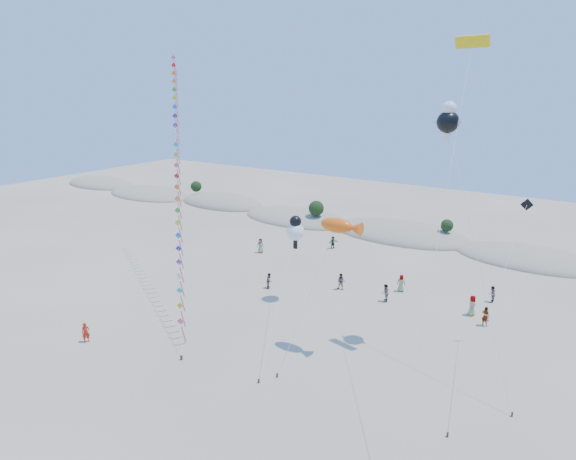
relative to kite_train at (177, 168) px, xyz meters
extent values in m
plane|color=gray|center=(11.99, -16.86, -11.87)|extent=(160.00, 160.00, 0.00)
ellipsoid|color=gray|center=(-52.01, 28.74, -11.87)|extent=(17.00, 9.35, 3.20)
ellipsoid|color=#1D3A15|center=(-52.01, 28.74, -10.99)|extent=(13.60, 6.12, 0.68)
ellipsoid|color=gray|center=(-36.01, 27.34, -11.87)|extent=(18.00, 9.90, 2.80)
ellipsoid|color=#1D3A15|center=(-36.01, 27.34, -11.10)|extent=(14.40, 6.48, 0.72)
ellipsoid|color=gray|center=(-20.01, 29.14, -11.87)|extent=(16.00, 8.80, 3.60)
ellipsoid|color=#1D3A15|center=(-20.01, 29.14, -10.88)|extent=(12.80, 5.76, 0.64)
ellipsoid|color=gray|center=(-4.01, 27.74, -11.87)|extent=(17.60, 9.68, 3.00)
ellipsoid|color=#1D3A15|center=(-4.01, 27.74, -11.04)|extent=(14.08, 6.34, 0.70)
ellipsoid|color=gray|center=(11.99, 28.44, -11.87)|extent=(19.00, 10.45, 3.40)
ellipsoid|color=#1D3A15|center=(11.99, 28.44, -10.93)|extent=(15.20, 6.84, 0.76)
ellipsoid|color=gray|center=(27.99, 27.04, -11.87)|extent=(16.40, 9.02, 2.80)
ellipsoid|color=#1D3A15|center=(27.99, 27.04, -11.10)|extent=(13.12, 5.90, 0.66)
sphere|color=black|center=(-26.01, 29.34, -9.51)|extent=(1.90, 1.90, 1.90)
sphere|color=black|center=(-0.01, 26.54, -9.39)|extent=(2.20, 2.20, 2.20)
sphere|color=black|center=(17.99, 28.54, -9.63)|extent=(1.60, 1.60, 1.60)
cube|color=#3F2D1E|center=(9.68, -10.06, -11.69)|extent=(0.12, 0.12, 0.35)
cylinder|color=silver|center=(0.68, -0.74, -0.74)|extent=(18.03, 18.68, 22.28)
cube|color=#F74E86|center=(8.10, -8.43, -9.91)|extent=(1.09, 0.43, 1.14)
cube|color=#F06588|center=(8.28, -8.38, -11.01)|extent=(0.19, 0.45, 1.55)
cube|color=gold|center=(7.42, -7.72, -9.07)|extent=(1.09, 0.43, 1.14)
cube|color=#F06588|center=(7.60, -7.67, -10.17)|extent=(0.19, 0.45, 1.55)
cube|color=#18B6AA|center=(6.73, -7.01, -8.22)|extent=(1.09, 0.43, 1.14)
cube|color=#F06588|center=(6.91, -6.96, -9.32)|extent=(0.19, 0.45, 1.55)
cube|color=silver|center=(6.05, -6.30, -7.37)|extent=(1.09, 0.43, 1.14)
cube|color=#F06588|center=(6.23, -6.25, -8.47)|extent=(0.19, 0.45, 1.55)
cube|color=purple|center=(5.37, -5.59, -6.53)|extent=(1.09, 0.43, 1.14)
cube|color=#F06588|center=(5.55, -5.54, -7.63)|extent=(0.19, 0.45, 1.55)
cube|color=#3B2492|center=(4.68, -4.88, -5.68)|extent=(1.09, 0.43, 1.14)
cube|color=#F06588|center=(4.86, -4.83, -6.78)|extent=(0.19, 0.45, 1.55)
cube|color=blue|center=(4.00, -4.17, -4.84)|extent=(1.09, 0.43, 1.14)
cube|color=#F06588|center=(4.18, -4.12, -5.94)|extent=(0.19, 0.45, 1.55)
cube|color=#BFE01A|center=(3.31, -3.46, -3.99)|extent=(1.09, 0.43, 1.14)
cube|color=#F06588|center=(3.49, -3.41, -5.09)|extent=(0.19, 0.45, 1.55)
cube|color=green|center=(2.63, -2.75, -3.14)|extent=(1.09, 0.43, 1.14)
cube|color=#F06588|center=(2.81, -2.70, -4.24)|extent=(0.19, 0.45, 1.55)
cube|color=orange|center=(1.95, -2.05, -2.30)|extent=(1.09, 0.43, 1.14)
cube|color=#F06588|center=(2.13, -2.00, -3.40)|extent=(0.19, 0.45, 1.55)
cube|color=orange|center=(1.26, -1.34, -1.45)|extent=(1.09, 0.43, 1.14)
cube|color=#F06588|center=(1.44, -1.29, -2.55)|extent=(0.19, 0.45, 1.55)
cube|color=red|center=(0.58, -0.63, -0.61)|extent=(1.09, 0.43, 1.14)
cube|color=#F06588|center=(0.76, -0.58, -1.71)|extent=(0.19, 0.45, 1.55)
cube|color=#F74E86|center=(-0.11, 0.08, 0.24)|extent=(1.09, 0.43, 1.14)
cube|color=#F06588|center=(0.07, 0.13, -0.86)|extent=(0.19, 0.45, 1.55)
cube|color=gold|center=(-0.79, 0.79, 1.09)|extent=(1.09, 0.43, 1.14)
cube|color=#F06588|center=(-0.61, 0.84, -0.01)|extent=(0.19, 0.45, 1.55)
cube|color=#18B6AA|center=(-1.47, 1.50, 1.93)|extent=(1.09, 0.43, 1.14)
cube|color=#F06588|center=(-1.29, 1.55, 0.83)|extent=(0.19, 0.45, 1.55)
cube|color=silver|center=(-2.16, 2.21, 2.78)|extent=(1.09, 0.43, 1.14)
cube|color=#F06588|center=(-1.98, 2.26, 1.68)|extent=(0.19, 0.45, 1.55)
cube|color=purple|center=(-2.84, 2.92, 3.62)|extent=(1.09, 0.43, 1.14)
cube|color=#F06588|center=(-2.66, 2.97, 2.52)|extent=(0.19, 0.45, 1.55)
cube|color=#3B2492|center=(-3.53, 3.63, 4.47)|extent=(1.09, 0.43, 1.14)
cube|color=#F06588|center=(-3.35, 3.68, 3.37)|extent=(0.19, 0.45, 1.55)
cube|color=blue|center=(-4.21, 4.33, 5.32)|extent=(1.09, 0.43, 1.14)
cube|color=#F06588|center=(-4.03, 4.38, 4.22)|extent=(0.19, 0.45, 1.55)
cube|color=#BFE01A|center=(-4.89, 5.04, 6.16)|extent=(1.09, 0.43, 1.14)
cube|color=#F06588|center=(-4.71, 5.09, 5.06)|extent=(0.19, 0.45, 1.55)
cube|color=green|center=(-5.58, 5.75, 7.01)|extent=(1.09, 0.43, 1.14)
cube|color=#F06588|center=(-5.40, 5.80, 5.91)|extent=(0.19, 0.45, 1.55)
cube|color=orange|center=(-6.26, 6.46, 7.85)|extent=(1.09, 0.43, 1.14)
cube|color=#F06588|center=(-6.08, 6.51, 6.75)|extent=(0.19, 0.45, 1.55)
cube|color=orange|center=(-6.95, 7.17, 8.70)|extent=(1.09, 0.43, 1.14)
cube|color=#F06588|center=(-6.77, 7.22, 7.60)|extent=(0.19, 0.45, 1.55)
cube|color=red|center=(-7.63, 7.88, 9.55)|extent=(1.09, 0.43, 1.14)
cube|color=#F06588|center=(-7.45, 7.93, 8.45)|extent=(0.19, 0.45, 1.55)
cube|color=#F74E86|center=(-8.32, 8.59, 10.39)|extent=(1.09, 0.43, 1.14)
cube|color=#F06588|center=(-8.14, 8.64, 9.29)|extent=(0.19, 0.45, 1.55)
cube|color=#3F2D1E|center=(16.77, -8.08, -11.72)|extent=(0.10, 0.10, 0.30)
cylinder|color=silver|center=(17.44, -5.26, -7.01)|extent=(1.37, 5.65, 9.72)
ellipsoid|color=#FB570D|center=(18.11, -2.45, -2.16)|extent=(2.50, 1.10, 1.10)
cone|color=#FB570D|center=(19.51, -2.45, -2.16)|extent=(1.00, 1.00, 1.00)
cube|color=#3F2D1E|center=(16.11, -9.30, -11.72)|extent=(0.10, 0.10, 0.30)
cylinder|color=silver|center=(13.56, -2.96, -8.56)|extent=(5.12, 12.69, 6.63)
sphere|color=white|center=(11.02, 3.37, -5.26)|extent=(1.60, 1.60, 1.60)
sphere|color=black|center=(11.02, 3.37, -4.30)|extent=(1.06, 1.06, 1.06)
cube|color=black|center=(11.02, 3.37, -6.46)|extent=(0.35, 0.18, 0.80)
cube|color=#3F2D1E|center=(30.98, -3.74, -11.72)|extent=(0.10, 0.10, 0.30)
cylinder|color=silver|center=(27.42, -0.56, -3.47)|extent=(7.15, 6.39, 16.81)
sphere|color=black|center=(23.86, 2.62, 4.93)|extent=(1.53, 1.53, 1.53)
sphere|color=white|center=(23.86, 2.62, 5.84)|extent=(0.99, 0.99, 0.99)
cube|color=white|center=(23.86, 2.62, 3.76)|extent=(0.35, 0.18, 0.80)
cube|color=white|center=(23.16, 2.62, 4.93)|extent=(0.60, 0.15, 0.25)
cube|color=white|center=(24.56, 2.62, 4.93)|extent=(0.60, 0.15, 0.25)
cylinder|color=silver|center=(26.34, -6.46, -0.91)|extent=(2.77, 17.92, 21.93)
cube|color=#E5B80C|center=(24.97, 2.49, 10.05)|extent=(2.28, 0.93, 0.80)
cube|color=black|center=(24.97, 2.51, 10.05)|extent=(2.21, 0.57, 0.19)
cube|color=#3F2D1E|center=(28.21, -7.66, -11.72)|extent=(0.10, 0.10, 0.30)
cylinder|color=silver|center=(28.67, -0.91, -6.37)|extent=(0.96, 13.51, 11.01)
cube|color=black|center=(29.14, 5.84, -0.88)|extent=(0.87, 0.26, 0.89)
imported|color=red|center=(1.61, -12.23, -11.06)|extent=(0.59, 0.70, 1.62)
imported|color=slate|center=(7.51, 4.18, -11.09)|extent=(0.85, 0.93, 1.56)
imported|color=slate|center=(18.71, 10.47, -11.01)|extent=(0.90, 0.65, 1.71)
imported|color=slate|center=(13.62, 7.69, -11.04)|extent=(0.92, 0.77, 1.66)
imported|color=slate|center=(18.31, 7.42, -11.02)|extent=(0.91, 1.01, 1.69)
imported|color=slate|center=(25.69, 8.91, -10.95)|extent=(0.83, 1.03, 1.83)
imported|color=slate|center=(27.08, 7.52, -11.01)|extent=(0.71, 0.56, 1.71)
imported|color=slate|center=(26.60, 12.69, -11.09)|extent=(0.59, 0.76, 1.56)
imported|color=slate|center=(0.47, 12.30, -10.98)|extent=(1.03, 0.87, 1.78)
imported|color=slate|center=(7.00, 18.47, -11.10)|extent=(0.97, 1.50, 1.54)
camera|label=1|loc=(33.06, -31.76, 7.19)|focal=30.00mm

